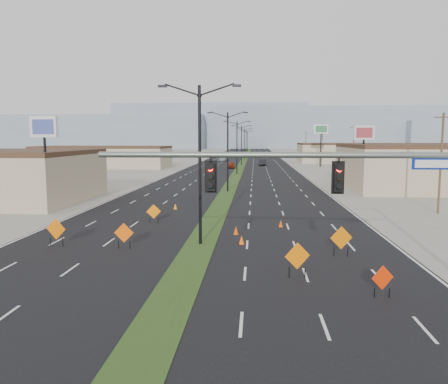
# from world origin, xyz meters

# --- Properties ---
(ground) EXTENTS (600.00, 600.00, 0.00)m
(ground) POSITION_xyz_m (0.00, 0.00, 0.00)
(ground) COLOR gray
(ground) RESTS_ON ground
(road_surface) EXTENTS (25.00, 400.00, 0.02)m
(road_surface) POSITION_xyz_m (0.00, 100.00, 0.00)
(road_surface) COLOR black
(road_surface) RESTS_ON ground
(median_strip) EXTENTS (2.00, 400.00, 0.04)m
(median_strip) POSITION_xyz_m (0.00, 100.00, 0.00)
(median_strip) COLOR #264318
(median_strip) RESTS_ON ground
(building_sw_far) EXTENTS (30.00, 14.00, 4.50)m
(building_sw_far) POSITION_xyz_m (-32.00, 85.00, 2.25)
(building_sw_far) COLOR tan
(building_sw_far) RESTS_ON ground
(building_se_far) EXTENTS (44.00, 16.00, 5.00)m
(building_se_far) POSITION_xyz_m (38.00, 110.00, 2.50)
(building_se_far) COLOR tan
(building_se_far) RESTS_ON ground
(mesa_west) EXTENTS (180.00, 50.00, 22.00)m
(mesa_west) POSITION_xyz_m (-120.00, 280.00, 11.00)
(mesa_west) COLOR gray
(mesa_west) RESTS_ON ground
(mesa_center) EXTENTS (220.00, 50.00, 28.00)m
(mesa_center) POSITION_xyz_m (40.00, 300.00, 14.00)
(mesa_center) COLOR gray
(mesa_center) RESTS_ON ground
(mesa_backdrop) EXTENTS (140.00, 50.00, 32.00)m
(mesa_backdrop) POSITION_xyz_m (-30.00, 320.00, 16.00)
(mesa_backdrop) COLOR gray
(mesa_backdrop) RESTS_ON ground
(signal_mast) EXTENTS (16.30, 0.60, 8.00)m
(signal_mast) POSITION_xyz_m (8.56, 2.00, 4.79)
(signal_mast) COLOR slate
(signal_mast) RESTS_ON ground
(streetlight_0) EXTENTS (5.15, 0.24, 10.02)m
(streetlight_0) POSITION_xyz_m (0.00, 12.00, 5.42)
(streetlight_0) COLOR black
(streetlight_0) RESTS_ON ground
(streetlight_1) EXTENTS (5.15, 0.24, 10.02)m
(streetlight_1) POSITION_xyz_m (0.00, 40.00, 5.42)
(streetlight_1) COLOR black
(streetlight_1) RESTS_ON ground
(streetlight_2) EXTENTS (5.15, 0.24, 10.02)m
(streetlight_2) POSITION_xyz_m (0.00, 68.00, 5.42)
(streetlight_2) COLOR black
(streetlight_2) RESTS_ON ground
(streetlight_3) EXTENTS (5.15, 0.24, 10.02)m
(streetlight_3) POSITION_xyz_m (0.00, 96.00, 5.42)
(streetlight_3) COLOR black
(streetlight_3) RESTS_ON ground
(streetlight_4) EXTENTS (5.15, 0.24, 10.02)m
(streetlight_4) POSITION_xyz_m (0.00, 124.00, 5.42)
(streetlight_4) COLOR black
(streetlight_4) RESTS_ON ground
(streetlight_5) EXTENTS (5.15, 0.24, 10.02)m
(streetlight_5) POSITION_xyz_m (0.00, 152.00, 5.42)
(streetlight_5) COLOR black
(streetlight_5) RESTS_ON ground
(streetlight_6) EXTENTS (5.15, 0.24, 10.02)m
(streetlight_6) POSITION_xyz_m (0.00, 180.00, 5.42)
(streetlight_6) COLOR black
(streetlight_6) RESTS_ON ground
(utility_pole_0) EXTENTS (1.60, 0.20, 9.00)m
(utility_pole_0) POSITION_xyz_m (20.00, 25.00, 4.67)
(utility_pole_0) COLOR #4C3823
(utility_pole_0) RESTS_ON ground
(utility_pole_1) EXTENTS (1.60, 0.20, 9.00)m
(utility_pole_1) POSITION_xyz_m (20.00, 60.00, 4.67)
(utility_pole_1) COLOR #4C3823
(utility_pole_1) RESTS_ON ground
(utility_pole_2) EXTENTS (1.60, 0.20, 9.00)m
(utility_pole_2) POSITION_xyz_m (20.00, 95.00, 4.67)
(utility_pole_2) COLOR #4C3823
(utility_pole_2) RESTS_ON ground
(utility_pole_3) EXTENTS (1.60, 0.20, 9.00)m
(utility_pole_3) POSITION_xyz_m (20.00, 130.00, 4.67)
(utility_pole_3) COLOR #4C3823
(utility_pole_3) RESTS_ON ground
(car_left) EXTENTS (1.81, 4.25, 1.43)m
(car_left) POSITION_xyz_m (-2.00, 84.11, 0.72)
(car_left) COLOR maroon
(car_left) RESTS_ON ground
(car_mid) EXTENTS (1.83, 4.77, 1.55)m
(car_mid) POSITION_xyz_m (5.35, 94.56, 0.78)
(car_mid) COLOR black
(car_mid) RESTS_ON ground
(car_far) EXTENTS (2.68, 5.19, 1.44)m
(car_far) POSITION_xyz_m (-6.09, 115.41, 0.72)
(car_far) COLOR #9EA2A7
(car_far) RESTS_ON ground
(construction_sign_0) EXTENTS (1.34, 0.31, 1.81)m
(construction_sign_0) POSITION_xyz_m (-8.92, 10.74, 1.07)
(construction_sign_0) COLOR #D95E04
(construction_sign_0) RESTS_ON ground
(construction_sign_1) EXTENTS (1.21, 0.05, 1.62)m
(construction_sign_1) POSITION_xyz_m (-4.52, 10.48, 0.95)
(construction_sign_1) COLOR #E55504
(construction_sign_1) RESTS_ON ground
(construction_sign_2) EXTENTS (1.11, 0.36, 1.53)m
(construction_sign_2) POSITION_xyz_m (-4.59, 18.69, 0.89)
(construction_sign_2) COLOR orange
(construction_sign_2) RESTS_ON ground
(construction_sign_3) EXTENTS (1.25, 0.49, 1.75)m
(construction_sign_3) POSITION_xyz_m (5.54, 5.56, 1.03)
(construction_sign_3) COLOR orange
(construction_sign_3) RESTS_ON ground
(construction_sign_4) EXTENTS (1.30, 0.36, 1.77)m
(construction_sign_4) POSITION_xyz_m (8.41, 9.62, 1.05)
(construction_sign_4) COLOR #D86504
(construction_sign_4) RESTS_ON ground
(construction_sign_5) EXTENTS (1.01, 0.41, 1.41)m
(construction_sign_5) POSITION_xyz_m (8.89, 3.13, 0.82)
(construction_sign_5) COLOR red
(construction_sign_5) RESTS_ON ground
(cone_0) EXTENTS (0.38, 0.38, 0.61)m
(cone_0) POSITION_xyz_m (2.16, 14.95, 0.30)
(cone_0) COLOR #DC4704
(cone_0) RESTS_ON ground
(cone_1) EXTENTS (0.41, 0.41, 0.55)m
(cone_1) POSITION_xyz_m (5.46, 17.86, 0.28)
(cone_1) COLOR #EB4904
(cone_1) RESTS_ON ground
(cone_2) EXTENTS (0.40, 0.40, 0.59)m
(cone_2) POSITION_xyz_m (2.64, 12.14, 0.29)
(cone_2) COLOR #F95B05
(cone_2) RESTS_ON ground
(cone_3) EXTENTS (0.36, 0.36, 0.57)m
(cone_3) POSITION_xyz_m (-4.12, 25.62, 0.28)
(cone_3) COLOR orange
(cone_3) RESTS_ON ground
(pole_sign_west) EXTENTS (2.86, 0.99, 8.75)m
(pole_sign_west) POSITION_xyz_m (-15.68, 23.49, 7.09)
(pole_sign_west) COLOR black
(pole_sign_west) RESTS_ON ground
(pole_sign_east_near) EXTENTS (2.77, 0.81, 8.42)m
(pole_sign_east_near) POSITION_xyz_m (17.60, 43.26, 6.81)
(pole_sign_east_near) COLOR black
(pole_sign_east_near) RESTS_ON ground
(pole_sign_east_far) EXTENTS (3.28, 1.05, 10.06)m
(pole_sign_east_far) POSITION_xyz_m (18.98, 90.14, 8.24)
(pole_sign_east_far) COLOR black
(pole_sign_east_far) RESTS_ON ground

